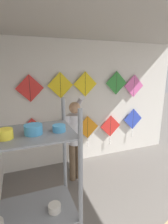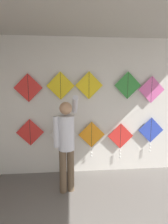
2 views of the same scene
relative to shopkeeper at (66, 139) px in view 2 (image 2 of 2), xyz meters
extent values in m
cube|color=silver|center=(0.52, 0.71, 0.44)|extent=(4.65, 0.06, 2.80)
cylinder|color=brown|center=(-0.07, -0.03, -0.57)|extent=(0.12, 0.12, 0.78)
cylinder|color=brown|center=(0.07, 0.00, -0.57)|extent=(0.12, 0.12, 0.78)
cylinder|color=silver|center=(0.00, -0.01, 0.11)|extent=(0.28, 0.28, 0.59)
sphere|color=tan|center=(0.00, -0.01, 0.53)|extent=(0.21, 0.21, 0.21)
cylinder|color=silver|center=(-0.16, -0.05, 0.15)|extent=(0.10, 0.10, 0.52)
cylinder|color=silver|center=(0.16, 0.24, 0.56)|extent=(0.10, 0.48, 0.38)
cube|color=red|center=(-0.74, 0.62, -0.04)|extent=(0.56, 0.01, 0.56)
cylinder|color=black|center=(-0.74, 0.62, -0.04)|extent=(0.01, 0.01, 0.53)
cube|color=white|center=(-0.07, 0.62, -0.11)|extent=(0.56, 0.01, 0.56)
cylinder|color=black|center=(-0.07, 0.62, -0.11)|extent=(0.01, 0.01, 0.53)
cube|color=orange|center=(0.52, 0.62, -0.12)|extent=(0.56, 0.01, 0.56)
cylinder|color=black|center=(0.52, 0.62, -0.12)|extent=(0.01, 0.01, 0.53)
sphere|color=white|center=(0.52, 0.61, -0.45)|extent=(0.04, 0.04, 0.04)
sphere|color=white|center=(0.52, 0.61, -0.52)|extent=(0.04, 0.04, 0.04)
sphere|color=white|center=(0.52, 0.61, -0.59)|extent=(0.04, 0.04, 0.04)
cube|color=red|center=(1.14, 0.62, -0.17)|extent=(0.56, 0.01, 0.56)
cylinder|color=black|center=(1.14, 0.62, -0.17)|extent=(0.01, 0.01, 0.53)
sphere|color=white|center=(1.14, 0.61, -0.50)|extent=(0.04, 0.04, 0.04)
sphere|color=white|center=(1.14, 0.61, -0.57)|extent=(0.04, 0.04, 0.04)
sphere|color=white|center=(1.14, 0.61, -0.64)|extent=(0.04, 0.04, 0.04)
cube|color=blue|center=(1.81, 0.62, -0.05)|extent=(0.56, 0.01, 0.56)
cylinder|color=black|center=(1.81, 0.62, -0.05)|extent=(0.01, 0.01, 0.53)
sphere|color=white|center=(1.81, 0.61, -0.38)|extent=(0.04, 0.04, 0.04)
sphere|color=white|center=(1.81, 0.61, -0.45)|extent=(0.04, 0.04, 0.04)
sphere|color=white|center=(1.81, 0.61, -0.52)|extent=(0.04, 0.04, 0.04)
cube|color=red|center=(-0.73, 0.62, 0.85)|extent=(0.56, 0.01, 0.56)
cylinder|color=black|center=(-0.73, 0.62, 0.85)|extent=(0.01, 0.01, 0.53)
cube|color=yellow|center=(-0.11, 0.62, 0.89)|extent=(0.56, 0.01, 0.56)
cylinder|color=black|center=(-0.11, 0.62, 0.89)|extent=(0.01, 0.01, 0.53)
cube|color=yellow|center=(0.46, 0.62, 0.90)|extent=(0.56, 0.01, 0.56)
cylinder|color=black|center=(0.46, 0.62, 0.90)|extent=(0.01, 0.01, 0.53)
cube|color=#338C38|center=(1.26, 0.62, 0.90)|extent=(0.56, 0.01, 0.56)
cylinder|color=black|center=(1.26, 0.62, 0.90)|extent=(0.01, 0.01, 0.53)
cube|color=pink|center=(1.76, 0.62, 0.81)|extent=(0.56, 0.01, 0.56)
cylinder|color=black|center=(1.76, 0.62, 0.81)|extent=(0.01, 0.01, 0.53)
camera|label=1|loc=(-0.96, -3.03, 1.26)|focal=28.00mm
camera|label=2|loc=(0.05, -2.88, 0.94)|focal=28.00mm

